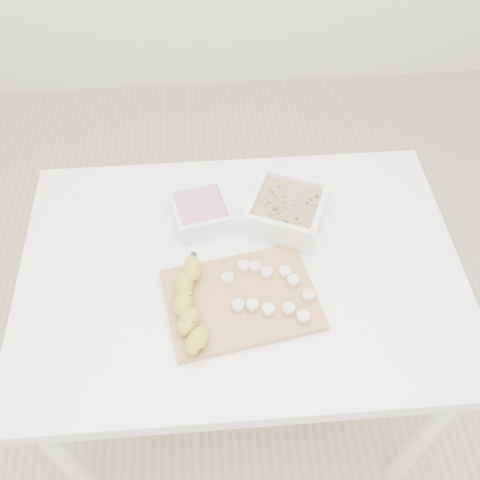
{
  "coord_description": "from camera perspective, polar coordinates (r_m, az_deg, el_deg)",
  "views": [
    {
      "loc": [
        -0.06,
        -0.7,
        1.74
      ],
      "look_at": [
        0.0,
        0.03,
        0.81
      ],
      "focal_mm": 40.0,
      "sensor_mm": 36.0,
      "label": 1
    }
  ],
  "objects": [
    {
      "name": "ground",
      "position": [
        1.87,
        0.07,
        -16.26
      ],
      "size": [
        3.5,
        3.5,
        0.0
      ],
      "primitive_type": "plane",
      "color": "#C6AD89",
      "rests_on": "ground"
    },
    {
      "name": "cutting_board",
      "position": [
        1.15,
        0.12,
        -6.37
      ],
      "size": [
        0.35,
        0.28,
        0.01
      ],
      "primitive_type": "cube",
      "rotation": [
        0.0,
        0.0,
        0.17
      ],
      "color": "#BC7C45",
      "rests_on": "table"
    },
    {
      "name": "bowl_yogurt",
      "position": [
        1.27,
        -4.17,
        2.97
      ],
      "size": [
        0.15,
        0.15,
        0.06
      ],
      "color": "white",
      "rests_on": "table"
    },
    {
      "name": "table",
      "position": [
        1.29,
        0.1,
        -5.34
      ],
      "size": [
        1.0,
        0.7,
        0.75
      ],
      "color": "white",
      "rests_on": "ground"
    },
    {
      "name": "bowl_granola",
      "position": [
        1.27,
        5.0,
        3.2
      ],
      "size": [
        0.22,
        0.22,
        0.08
      ],
      "color": "white",
      "rests_on": "table"
    },
    {
      "name": "banana",
      "position": [
        1.12,
        -5.25,
        -6.91
      ],
      "size": [
        0.1,
        0.24,
        0.04
      ],
      "primitive_type": null,
      "rotation": [
        0.0,
        0.0,
        -0.17
      ],
      "color": "gold",
      "rests_on": "cutting_board"
    },
    {
      "name": "banana_slices",
      "position": [
        1.15,
        3.1,
        -5.25
      ],
      "size": [
        0.2,
        0.17,
        0.02
      ],
      "color": "beige",
      "rests_on": "cutting_board"
    }
  ]
}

